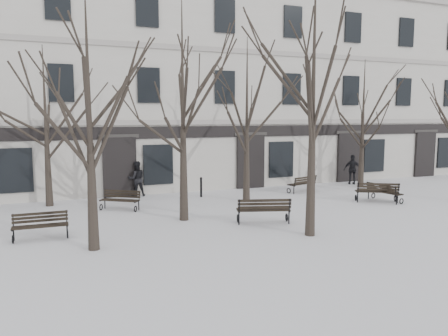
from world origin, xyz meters
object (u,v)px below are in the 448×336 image
bench_1 (264,209)px  bench_2 (377,191)px  tree_1 (183,84)px  tree_2 (314,65)px  bench_5 (384,192)px  tree_0 (88,89)px  bench_4 (303,183)px  bench_3 (120,199)px  bench_0 (40,225)px

bench_1 → bench_2: bearing=-148.4°
tree_1 → bench_2: (9.14, 0.02, -4.58)m
tree_2 → bench_5: bearing=29.9°
tree_0 → bench_4: tree_0 is taller
bench_4 → bench_3: bearing=-12.1°
bench_3 → bench_2: bearing=21.1°
tree_2 → bench_1: tree_2 is taller
tree_0 → tree_1: 4.37m
bench_1 → bench_3: 6.24m
bench_5 → bench_3: bearing=68.8°
tree_1 → bench_3: (-1.96, 2.70, -4.64)m
bench_3 → tree_2: bearing=-15.7°
tree_2 → bench_3: tree_2 is taller
bench_4 → bench_0: bearing=1.8°
bench_5 → tree_2: bearing=111.7°
tree_1 → bench_3: bearing=125.9°
bench_5 → bench_2: bearing=85.2°
bench_0 → tree_2: bearing=-18.5°
bench_3 → bench_1: bearing=-9.3°
tree_1 → bench_0: size_ratio=4.82×
tree_2 → bench_3: (-5.20, 6.30, -5.05)m
bench_0 → bench_1: bearing=-6.1°
tree_1 → bench_4: tree_1 is taller
tree_0 → bench_4: (10.97, 6.15, -4.21)m
bench_3 → bench_5: bearing=21.7°
tree_0 → bench_0: size_ratio=4.43×
tree_2 → bench_5: 8.86m
tree_2 → bench_1: bearing=109.9°
tree_0 → tree_2: 6.89m
tree_2 → bench_3: size_ratio=5.32×
bench_1 → bench_3: bearing=-26.3°
tree_1 → tree_2: bearing=-47.9°
tree_2 → bench_2: size_ratio=4.55×
tree_2 → bench_4: (4.21, 7.18, -5.03)m
tree_1 → bench_1: size_ratio=4.01×
bench_1 → bench_3: (-4.49, 4.33, -0.08)m
tree_2 → bench_3: 9.60m
tree_2 → bench_0: tree_2 is taller
tree_0 → bench_1: bearing=8.8°
bench_4 → tree_1: bearing=8.2°
tree_2 → bench_5: tree_2 is taller
bench_3 → bench_4: size_ratio=0.93×
tree_0 → bench_3: size_ratio=4.53×
tree_2 → bench_4: tree_2 is taller
bench_0 → bench_5: bench_0 is taller
tree_1 → bench_1: tree_1 is taller
tree_0 → bench_0: 4.81m
bench_2 → bench_3: size_ratio=1.17×
bench_3 → bench_0: bearing=-96.5°
bench_1 → bench_4: (4.92, 5.22, -0.07)m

